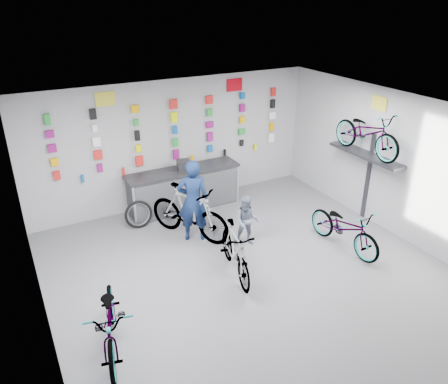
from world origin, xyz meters
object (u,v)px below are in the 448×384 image
bike_center (235,251)px  bike_service (189,212)px  customer (247,221)px  bike_right (345,227)px  clerk (193,201)px  bike_left (111,322)px  counter (184,190)px

bike_center → bike_service: (-0.18, 1.64, 0.09)m
bike_service → customer: bearing=-72.6°
bike_right → clerk: 3.10m
bike_center → clerk: size_ratio=0.94×
bike_left → customer: size_ratio=1.71×
bike_service → counter: bearing=40.9°
counter → bike_right: bearing=-55.9°
counter → bike_center: (-0.25, -2.91, 0.01)m
bike_left → clerk: size_ratio=1.04×
bike_left → bike_center: 2.58m
customer → bike_left: bearing=-121.8°
bike_left → customer: customer is taller
counter → clerk: size_ratio=1.53×
counter → customer: (0.48, -2.10, 0.05)m
bike_center → customer: customer is taller
clerk → bike_center: bearing=119.0°
bike_left → bike_right: (4.86, 0.51, -0.01)m
bike_center → bike_service: bike_service is taller
bike_service → bike_right: bearing=-66.7°
clerk → customer: size_ratio=1.65×
bike_right → bike_service: bearing=138.8°
bike_center → bike_service: 1.65m
customer → bike_service: bearing=170.1°
counter → bike_service: bearing=-108.6°
bike_left → bike_service: bike_service is taller
bike_left → bike_center: (2.47, 0.75, 0.02)m
bike_left → bike_right: bearing=19.7°
bike_service → bike_left: bearing=-164.4°
bike_service → customer: bike_service is taller
counter → bike_center: size_ratio=1.63×
counter → clerk: (-0.38, -1.39, 0.40)m
clerk → customer: 1.17m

